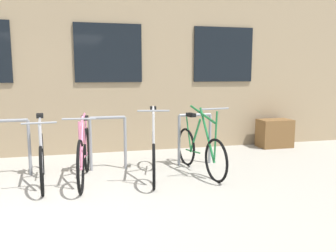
{
  "coord_description": "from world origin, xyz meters",
  "views": [
    {
      "loc": [
        0.62,
        -3.84,
        1.6
      ],
      "look_at": [
        1.99,
        1.6,
        0.74
      ],
      "focal_mm": 37.56,
      "sensor_mm": 36.0,
      "label": 1
    }
  ],
  "objects": [
    {
      "name": "ground_plane",
      "position": [
        0.0,
        0.0,
        0.0
      ],
      "size": [
        42.0,
        42.0,
        0.0
      ],
      "primitive_type": "plane",
      "color": "#B2ADA0"
    },
    {
      "name": "bike_rack",
      "position": [
        -0.45,
        1.9,
        0.54
      ],
      "size": [
        6.62,
        0.05,
        0.9
      ],
      "color": "gray",
      "rests_on": "ground"
    },
    {
      "name": "bicycle_green",
      "position": [
        2.47,
        1.4,
        0.37
      ],
      "size": [
        0.44,
        1.69,
        1.11
      ],
      "color": "black",
      "rests_on": "ground"
    },
    {
      "name": "bicycle_white",
      "position": [
        1.7,
        1.34,
        0.38
      ],
      "size": [
        0.51,
        1.71,
        1.11
      ],
      "color": "black",
      "rests_on": "ground"
    },
    {
      "name": "storefront_building",
      "position": [
        0.0,
        6.91,
        3.15
      ],
      "size": [
        28.0,
        7.45,
        6.3
      ],
      "color": "tan",
      "rests_on": "ground"
    },
    {
      "name": "planter_box",
      "position": [
        4.69,
        2.85,
        0.3
      ],
      "size": [
        0.7,
        0.44,
        0.6
      ],
      "primitive_type": "cube",
      "color": "brown",
      "rests_on": "ground"
    },
    {
      "name": "bicycle_pink",
      "position": [
        0.65,
        1.39,
        0.4
      ],
      "size": [
        0.44,
        1.82,
        1.03
      ],
      "color": "black",
      "rests_on": "ground"
    },
    {
      "name": "bicycle_silver",
      "position": [
        0.06,
        1.43,
        0.37
      ],
      "size": [
        0.44,
        1.71,
        1.0
      ],
      "color": "black",
      "rests_on": "ground"
    }
  ]
}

